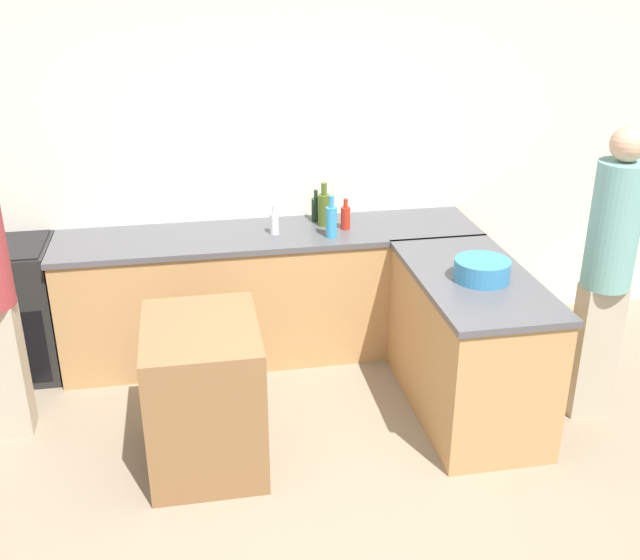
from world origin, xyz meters
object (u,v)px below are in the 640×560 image
at_px(mixing_bowl, 482,270).
at_px(person_at_peninsula, 608,265).
at_px(hot_sauce_bottle, 345,217).
at_px(vinegar_bottle_clear, 274,223).
at_px(island_table, 204,394).
at_px(dish_soap_bottle, 331,221).
at_px(range_oven, 11,311).
at_px(olive_oil_bottle, 324,209).
at_px(wine_bottle_dark, 316,209).

relative_size(mixing_bowl, person_at_peninsula, 0.18).
height_order(hot_sauce_bottle, vinegar_bottle_clear, hot_sauce_bottle).
distance_m(island_table, dish_soap_bottle, 1.53).
relative_size(range_oven, dish_soap_bottle, 3.21).
bearing_deg(mixing_bowl, vinegar_bottle_clear, 137.90).
xyz_separation_m(olive_oil_bottle, person_at_peninsula, (1.47, -1.24, -0.03)).
height_order(range_oven, dish_soap_bottle, dish_soap_bottle).
distance_m(island_table, hot_sauce_bottle, 1.69).
bearing_deg(olive_oil_bottle, person_at_peninsula, -40.12).
xyz_separation_m(vinegar_bottle_clear, person_at_peninsula, (1.84, -1.12, 0.01)).
height_order(dish_soap_bottle, olive_oil_bottle, olive_oil_bottle).
xyz_separation_m(wine_bottle_dark, olive_oil_bottle, (0.04, -0.10, 0.03)).
bearing_deg(vinegar_bottle_clear, dish_soap_bottle, -18.80).
bearing_deg(olive_oil_bottle, range_oven, -178.53).
bearing_deg(olive_oil_bottle, mixing_bowl, -56.61).
bearing_deg(olive_oil_bottle, dish_soap_bottle, -89.06).
bearing_deg(dish_soap_bottle, mixing_bowl, -49.95).
bearing_deg(dish_soap_bottle, range_oven, 175.02).
xyz_separation_m(range_oven, hot_sauce_bottle, (2.32, -0.05, 0.55)).
bearing_deg(island_table, wine_bottle_dark, 57.51).
distance_m(range_oven, hot_sauce_bottle, 2.38).
relative_size(dish_soap_bottle, hot_sauce_bottle, 1.34).
bearing_deg(hot_sauce_bottle, range_oven, 178.76).
bearing_deg(island_table, vinegar_bottle_clear, 64.48).
distance_m(range_oven, vinegar_bottle_clear, 1.90).
xyz_separation_m(island_table, mixing_bowl, (1.67, 0.17, 0.56)).
xyz_separation_m(dish_soap_bottle, person_at_peninsula, (1.47, -0.99, -0.03)).
bearing_deg(person_at_peninsula, dish_soap_bottle, 145.91).
bearing_deg(olive_oil_bottle, hot_sauce_bottle, -38.70).
relative_size(olive_oil_bottle, vinegar_bottle_clear, 1.53).
bearing_deg(range_oven, vinegar_bottle_clear, -2.02).
bearing_deg(wine_bottle_dark, olive_oil_bottle, -68.79).
xyz_separation_m(island_table, wine_bottle_dark, (0.89, 1.39, 0.59)).
relative_size(olive_oil_bottle, hot_sauce_bottle, 1.41).
height_order(range_oven, wine_bottle_dark, wine_bottle_dark).
distance_m(wine_bottle_dark, person_at_peninsula, 2.03).
xyz_separation_m(island_table, hot_sauce_bottle, (1.06, 1.18, 0.59)).
distance_m(wine_bottle_dark, olive_oil_bottle, 0.12).
bearing_deg(vinegar_bottle_clear, hot_sauce_bottle, 1.57).
bearing_deg(wine_bottle_dark, dish_soap_bottle, -82.82).
distance_m(mixing_bowl, vinegar_bottle_clear, 1.49).
height_order(mixing_bowl, hot_sauce_bottle, hot_sauce_bottle).
xyz_separation_m(island_table, vinegar_bottle_clear, (0.56, 1.17, 0.58)).
height_order(range_oven, mixing_bowl, mixing_bowl).
relative_size(island_table, olive_oil_bottle, 2.76).
height_order(island_table, olive_oil_bottle, olive_oil_bottle).
bearing_deg(island_table, mixing_bowl, 5.80).
distance_m(dish_soap_bottle, person_at_peninsula, 1.78).
bearing_deg(person_at_peninsula, vinegar_bottle_clear, 148.67).
bearing_deg(mixing_bowl, island_table, -174.20).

